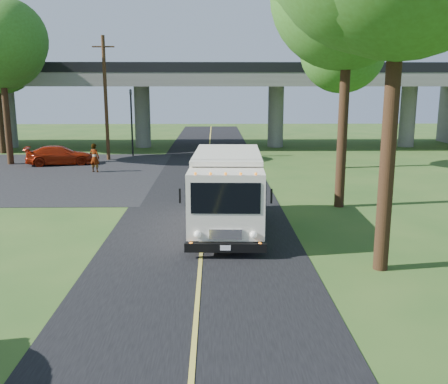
{
  "coord_description": "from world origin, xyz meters",
  "views": [
    {
      "loc": [
        0.46,
        -13.29,
        5.47
      ],
      "look_at": [
        0.81,
        4.82,
        1.6
      ],
      "focal_mm": 40.0,
      "sensor_mm": 36.0,
      "label": 1
    }
  ],
  "objects_px": {
    "step_van": "(227,189)",
    "tree_right_far": "(350,40)",
    "tree_left_lot": "(3,49)",
    "red_sedan": "(60,155)",
    "traffic_signal": "(131,115)",
    "pedestrian": "(95,158)",
    "utility_pole": "(106,98)"
  },
  "relations": [
    {
      "from": "tree_right_far",
      "to": "step_van",
      "type": "xyz_separation_m",
      "value": [
        -8.27,
        -14.5,
        -6.7
      ]
    },
    {
      "from": "traffic_signal",
      "to": "utility_pole",
      "type": "relative_size",
      "value": 0.58
    },
    {
      "from": "red_sedan",
      "to": "tree_right_far",
      "type": "bearing_deg",
      "value": -108.78
    },
    {
      "from": "red_sedan",
      "to": "tree_left_lot",
      "type": "bearing_deg",
      "value": 74.83
    },
    {
      "from": "red_sedan",
      "to": "traffic_signal",
      "type": "bearing_deg",
      "value": -59.28
    },
    {
      "from": "utility_pole",
      "to": "red_sedan",
      "type": "xyz_separation_m",
      "value": [
        -2.93,
        -2.28,
        -3.93
      ]
    },
    {
      "from": "tree_left_lot",
      "to": "pedestrian",
      "type": "bearing_deg",
      "value": -26.45
    },
    {
      "from": "tree_right_far",
      "to": "step_van",
      "type": "bearing_deg",
      "value": -119.71
    },
    {
      "from": "red_sedan",
      "to": "pedestrian",
      "type": "height_order",
      "value": "pedestrian"
    },
    {
      "from": "step_van",
      "to": "red_sedan",
      "type": "bearing_deg",
      "value": 126.97
    },
    {
      "from": "traffic_signal",
      "to": "step_van",
      "type": "distance_m",
      "value": 21.85
    },
    {
      "from": "utility_pole",
      "to": "tree_left_lot",
      "type": "bearing_deg",
      "value": -161.03
    },
    {
      "from": "tree_left_lot",
      "to": "red_sedan",
      "type": "bearing_deg",
      "value": -1.88
    },
    {
      "from": "traffic_signal",
      "to": "utility_pole",
      "type": "distance_m",
      "value": 2.86
    },
    {
      "from": "traffic_signal",
      "to": "tree_right_far",
      "type": "height_order",
      "value": "tree_right_far"
    },
    {
      "from": "tree_left_lot",
      "to": "red_sedan",
      "type": "xyz_separation_m",
      "value": [
        3.37,
        -0.11,
        -7.23
      ]
    },
    {
      "from": "utility_pole",
      "to": "step_van",
      "type": "bearing_deg",
      "value": -65.69
    },
    {
      "from": "tree_left_lot",
      "to": "step_van",
      "type": "bearing_deg",
      "value": -48.25
    },
    {
      "from": "step_van",
      "to": "pedestrian",
      "type": "height_order",
      "value": "step_van"
    },
    {
      "from": "tree_right_far",
      "to": "red_sedan",
      "type": "height_order",
      "value": "tree_right_far"
    },
    {
      "from": "tree_left_lot",
      "to": "red_sedan",
      "type": "height_order",
      "value": "tree_left_lot"
    },
    {
      "from": "traffic_signal",
      "to": "red_sedan",
      "type": "relative_size",
      "value": 1.13
    },
    {
      "from": "traffic_signal",
      "to": "step_van",
      "type": "relative_size",
      "value": 0.73
    },
    {
      "from": "tree_left_lot",
      "to": "tree_right_far",
      "type": "bearing_deg",
      "value": -4.97
    },
    {
      "from": "tree_right_far",
      "to": "utility_pole",
      "type": "bearing_deg",
      "value": 166.0
    },
    {
      "from": "pedestrian",
      "to": "utility_pole",
      "type": "bearing_deg",
      "value": -65.99
    },
    {
      "from": "traffic_signal",
      "to": "tree_right_far",
      "type": "relative_size",
      "value": 0.47
    },
    {
      "from": "utility_pole",
      "to": "tree_left_lot",
      "type": "relative_size",
      "value": 0.86
    },
    {
      "from": "step_van",
      "to": "pedestrian",
      "type": "bearing_deg",
      "value": 123.93
    },
    {
      "from": "tree_left_lot",
      "to": "step_van",
      "type": "relative_size",
      "value": 1.48
    },
    {
      "from": "step_van",
      "to": "tree_right_far",
      "type": "bearing_deg",
      "value": 62.54
    },
    {
      "from": "utility_pole",
      "to": "tree_left_lot",
      "type": "distance_m",
      "value": 7.43
    }
  ]
}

